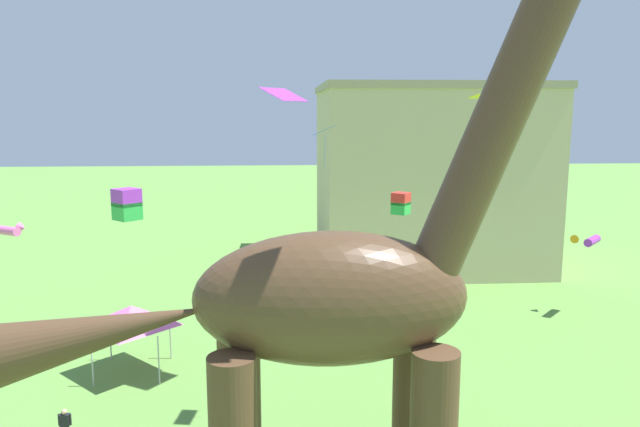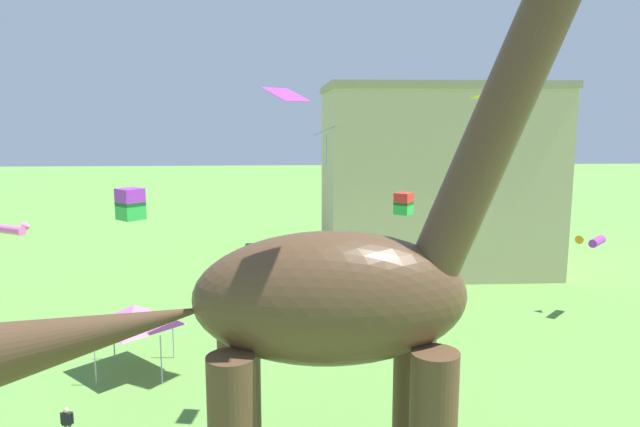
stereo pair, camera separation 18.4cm
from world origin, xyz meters
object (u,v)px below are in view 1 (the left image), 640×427
object	(u,v)px
kite_mid_right	(284,94)
kite_far_left	(325,130)
kite_far_right	(127,204)
kite_near_high	(401,203)
festival_canopy_tent	(132,316)
kite_high_right	(479,97)
kite_drifting	(10,230)
person_far_spectator	(65,422)
dinosaur_sculpture	(328,298)
kite_near_low	(589,240)

from	to	relation	value
kite_mid_right	kite_far_left	bearing A→B (deg)	-67.54
kite_far_right	kite_mid_right	world-z (taller)	kite_mid_right
kite_near_high	kite_far_left	distance (m)	6.93
festival_canopy_tent	kite_far_right	bearing A→B (deg)	103.00
kite_near_high	kite_high_right	size ratio (longest dim) A/B	0.85
kite_drifting	kite_near_high	bearing A→B (deg)	-25.19
kite_mid_right	kite_high_right	bearing A→B (deg)	11.18
kite_mid_right	kite_high_right	world-z (taller)	kite_mid_right
festival_canopy_tent	kite_far_right	size ratio (longest dim) A/B	2.20
person_far_spectator	kite_high_right	distance (m)	20.53
dinosaur_sculpture	person_far_spectator	distance (m)	11.27
festival_canopy_tent	kite_near_high	distance (m)	12.64
kite_drifting	kite_near_high	distance (m)	23.46
festival_canopy_tent	kite_near_high	world-z (taller)	kite_near_high
person_far_spectator	kite_far_left	bearing A→B (deg)	63.09
kite_far_right	person_far_spectator	bearing A→B (deg)	-93.01
kite_mid_right	kite_far_right	bearing A→B (deg)	154.05
kite_mid_right	kite_far_left	xyz separation A→B (m)	(1.38, -3.33, -1.31)
dinosaur_sculpture	kite_drifting	size ratio (longest dim) A/B	9.02
kite_drifting	kite_far_left	size ratio (longest dim) A/B	1.36
person_far_spectator	kite_near_high	size ratio (longest dim) A/B	1.27
kite_far_right	kite_near_low	size ratio (longest dim) A/B	0.85
person_far_spectator	kite_near_low	distance (m)	27.55
kite_high_right	kite_far_right	bearing A→B (deg)	173.29
person_far_spectator	festival_canopy_tent	xyz separation A→B (m)	(0.99, 5.68, 1.81)
festival_canopy_tent	person_far_spectator	bearing A→B (deg)	-99.84
person_far_spectator	kite_drifting	distance (m)	18.44
dinosaur_sculpture	kite_high_right	distance (m)	14.16
kite_near_low	kite_high_right	bearing A→B (deg)	-145.64
dinosaur_sculpture	person_far_spectator	xyz separation A→B (m)	(-8.66, 4.49, -5.64)
kite_near_high	kite_near_low	size ratio (longest dim) A/B	0.56
person_far_spectator	kite_drifting	size ratio (longest dim) A/B	0.62
kite_far_right	kite_mid_right	size ratio (longest dim) A/B	0.67
festival_canopy_tent	kite_near_high	size ratio (longest dim) A/B	3.32
kite_drifting	kite_near_high	size ratio (longest dim) A/B	2.06
festival_canopy_tent	dinosaur_sculpture	bearing A→B (deg)	-52.94
kite_far_left	kite_high_right	world-z (taller)	kite_high_right
kite_near_low	kite_far_right	bearing A→B (deg)	-170.70
festival_canopy_tent	kite_drifting	distance (m)	14.06
dinosaur_sculpture	kite_drifting	distance (m)	26.72
festival_canopy_tent	kite_mid_right	distance (m)	11.52
person_far_spectator	kite_high_right	size ratio (longest dim) A/B	1.08
festival_canopy_tent	kite_far_left	xyz separation A→B (m)	(8.02, -4.41, 8.04)
kite_drifting	kite_high_right	xyz separation A→B (m)	(24.43, -9.75, 7.45)
kite_near_high	kite_near_low	bearing A→B (deg)	26.71
kite_near_high	kite_drifting	bearing A→B (deg)	154.81
dinosaur_sculpture	kite_far_right	world-z (taller)	dinosaur_sculpture
kite_high_right	kite_near_low	xyz separation A→B (m)	(8.47, 5.79, -7.69)
festival_canopy_tent	kite_mid_right	size ratio (longest dim) A/B	1.48
festival_canopy_tent	kite_near_low	bearing A→B (deg)	15.14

